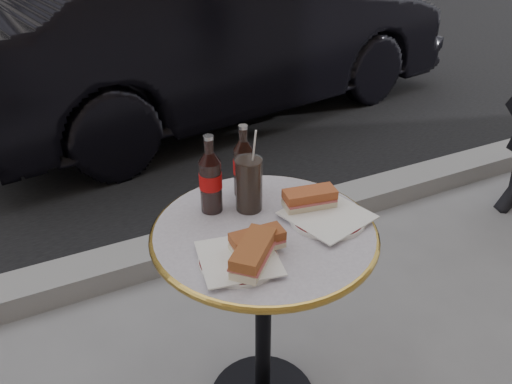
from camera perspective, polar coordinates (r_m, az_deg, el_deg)
name	(u,v)px	position (r m, az deg, el deg)	size (l,w,h in m)	color
asphalt_road	(59,55)	(6.20, -21.63, 14.38)	(40.00, 8.00, 0.00)	black
curb	(177,250)	(2.44, -9.01, -6.55)	(40.00, 0.20, 0.12)	gray
bistro_table	(263,326)	(1.60, 0.83, -15.03)	(0.62, 0.62, 0.73)	#BAB2C4
plate_left	(239,260)	(1.24, -1.99, -7.81)	(0.20, 0.20, 0.01)	white
plate_right	(327,217)	(1.41, 8.12, -2.88)	(0.22, 0.22, 0.01)	white
sandwich_left_a	(253,254)	(1.20, -0.30, -7.15)	(0.16, 0.08, 0.06)	#964D26
sandwich_left_b	(257,242)	(1.25, 0.15, -5.68)	(0.14, 0.06, 0.05)	brown
sandwich_right	(310,199)	(1.42, 6.14, -0.83)	(0.15, 0.07, 0.05)	#AF532C
cola_bottle_left	(210,174)	(1.38, -5.25, 2.05)	(0.07, 0.07, 0.23)	black
cola_bottle_right	(243,161)	(1.46, -1.45, 3.62)	(0.06, 0.06, 0.22)	black
cola_glass	(249,184)	(1.40, -0.82, 0.89)	(0.08, 0.08, 0.16)	black
parked_car	(221,32)	(3.99, -4.06, 17.75)	(3.84, 1.33, 1.26)	black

